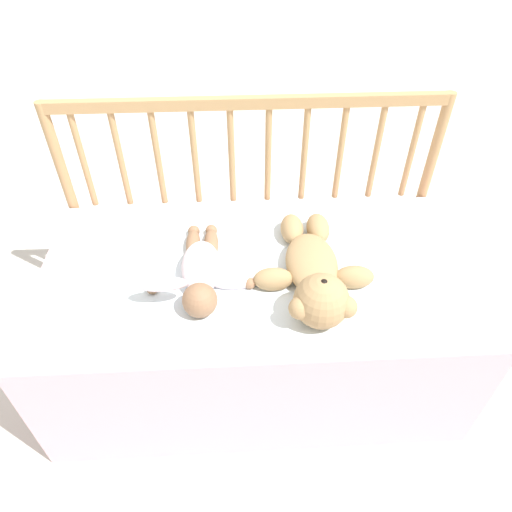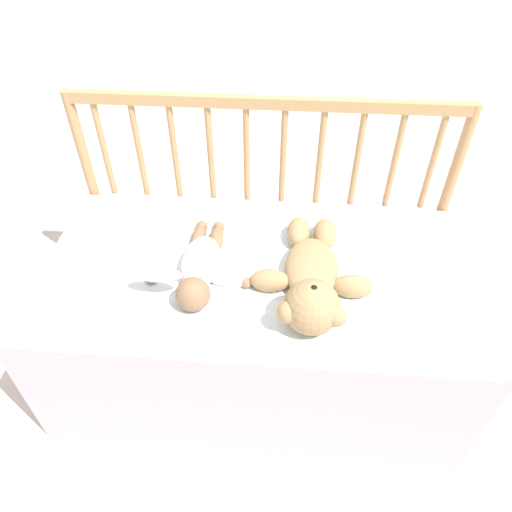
# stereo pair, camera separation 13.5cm
# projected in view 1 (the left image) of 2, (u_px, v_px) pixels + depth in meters

# --- Properties ---
(ground_plane) EXTENTS (12.00, 12.00, 0.00)m
(ground_plane) POSITION_uv_depth(u_px,v_px,m) (256.00, 360.00, 1.72)
(ground_plane) COLOR silver
(crib_mattress) EXTENTS (1.32, 0.70, 0.48)m
(crib_mattress) POSITION_uv_depth(u_px,v_px,m) (256.00, 319.00, 1.56)
(crib_mattress) COLOR #EDB7C6
(crib_mattress) RESTS_ON ground_plane
(crib_rail) EXTENTS (1.32, 0.04, 0.86)m
(crib_rail) POSITION_uv_depth(u_px,v_px,m) (250.00, 167.00, 1.59)
(crib_rail) COLOR tan
(crib_rail) RESTS_ON ground_plane
(blanket) EXTENTS (0.90, 0.58, 0.01)m
(blanket) POSITION_uv_depth(u_px,v_px,m) (259.00, 274.00, 1.38)
(blanket) COLOR white
(blanket) RESTS_ON crib_mattress
(teddy_bear) EXTENTS (0.35, 0.49, 0.15)m
(teddy_bear) POSITION_uv_depth(u_px,v_px,m) (315.00, 273.00, 1.31)
(teddy_bear) COLOR tan
(teddy_bear) RESTS_ON crib_mattress
(baby) EXTENTS (0.34, 0.40, 0.10)m
(baby) POSITION_uv_depth(u_px,v_px,m) (201.00, 271.00, 1.34)
(baby) COLOR white
(baby) RESTS_ON crib_mattress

